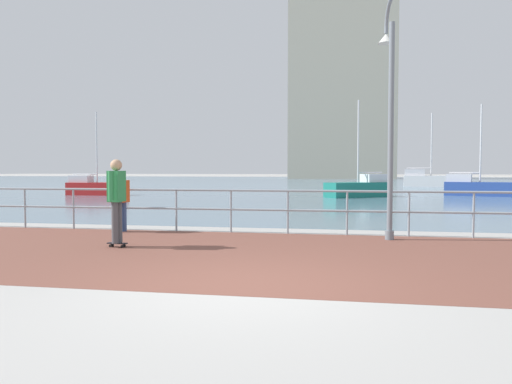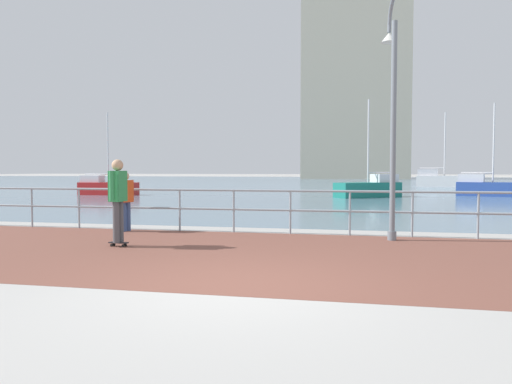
% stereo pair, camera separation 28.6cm
% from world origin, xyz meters
% --- Properties ---
extents(ground, '(220.00, 220.00, 0.00)m').
position_xyz_m(ground, '(0.00, 40.00, 0.00)').
color(ground, '#ADAAA5').
extents(brick_paving, '(28.00, 5.81, 0.01)m').
position_xyz_m(brick_paving, '(0.00, 2.38, 0.00)').
color(brick_paving, brown).
rests_on(brick_paving, ground).
extents(harbor_water, '(180.00, 88.00, 0.00)m').
position_xyz_m(harbor_water, '(0.00, 50.28, 0.00)').
color(harbor_water, slate).
rests_on(harbor_water, ground).
extents(waterfront_railing, '(25.25, 0.06, 1.06)m').
position_xyz_m(waterfront_railing, '(-0.00, 5.28, 0.74)').
color(waterfront_railing, '#8C99A3').
rests_on(waterfront_railing, ground).
extents(lamppost, '(0.36, 0.81, 5.32)m').
position_xyz_m(lamppost, '(2.29, 4.84, 2.94)').
color(lamppost, slate).
rests_on(lamppost, ground).
extents(skateboarder, '(0.40, 0.55, 1.75)m').
position_xyz_m(skateboarder, '(-3.12, 2.68, 1.05)').
color(skateboarder, black).
rests_on(skateboarder, ground).
extents(bystander, '(0.33, 0.55, 1.48)m').
position_xyz_m(bystander, '(-4.10, 4.93, 0.86)').
color(bystander, '#384C7A').
rests_on(bystander, ground).
extents(sailboat_navy, '(4.79, 1.98, 6.54)m').
position_xyz_m(sailboat_navy, '(9.00, 38.80, 0.62)').
color(sailboat_navy, white).
rests_on(sailboat_navy, ground).
extents(sailboat_ivory, '(3.96, 2.28, 5.32)m').
position_xyz_m(sailboat_ivory, '(9.10, 23.69, 0.51)').
color(sailboat_ivory, '#284799').
rests_on(sailboat_ivory, ground).
extents(sailboat_teal, '(3.55, 1.12, 4.97)m').
position_xyz_m(sailboat_teal, '(-13.28, 20.61, 0.47)').
color(sailboat_teal, '#B21E1E').
rests_on(sailboat_teal, ground).
extents(sailboat_red, '(3.79, 3.25, 5.39)m').
position_xyz_m(sailboat_red, '(2.31, 21.34, 0.51)').
color(sailboat_red, '#197266').
rests_on(sailboat_red, ground).
extents(tower_beige, '(17.03, 13.57, 47.41)m').
position_xyz_m(tower_beige, '(1.33, 77.85, 22.87)').
color(tower_beige, '#B2AD99').
rests_on(tower_beige, ground).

